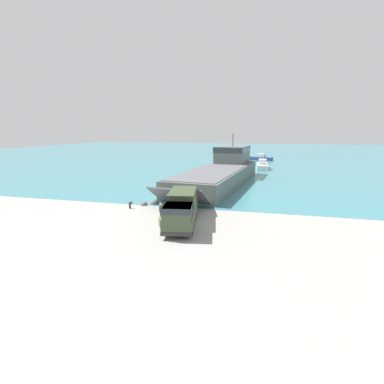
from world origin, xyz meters
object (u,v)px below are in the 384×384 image
landing_craft (222,170)px  moored_boat_a (262,165)px  cargo_crate (164,222)px  moored_boat_b (260,158)px  soldier_on_ramp (161,210)px  military_truck (181,209)px  mooring_bollard (130,205)px

landing_craft → moored_boat_a: landing_craft is taller
moored_boat_a → cargo_crate: moored_boat_a is taller
moored_boat_a → cargo_crate: 47.18m
moored_boat_b → cargo_crate: bearing=-166.9°
cargo_crate → soldier_on_ramp: bearing=114.8°
military_truck → mooring_bollard: bearing=-131.5°
moored_boat_b → cargo_crate: moored_boat_b is taller
moored_boat_b → military_truck: bearing=-165.7°
military_truck → moored_boat_a: bearing=162.1°
moored_boat_a → cargo_crate: bearing=-102.0°
landing_craft → moored_boat_b: bearing=89.0°
landing_craft → soldier_on_ramp: size_ratio=20.25×
mooring_bollard → cargo_crate: bearing=-41.8°
soldier_on_ramp → mooring_bollard: 6.10m
military_truck → soldier_on_ramp: 2.80m
mooring_bollard → military_truck: bearing=-31.8°
military_truck → mooring_bollard: 8.87m
military_truck → moored_boat_b: (5.27, 67.15, -0.97)m
military_truck → moored_boat_a: military_truck is taller
landing_craft → cargo_crate: bearing=-87.4°
soldier_on_ramp → moored_boat_a: bearing=-34.4°
landing_craft → soldier_on_ramp: 24.01m
soldier_on_ramp → moored_boat_b: moored_boat_b is taller
moored_boat_b → mooring_bollard: size_ratio=10.42×
soldier_on_ramp → moored_boat_b: (7.69, 65.92, -0.32)m
soldier_on_ramp → moored_boat_a: size_ratio=0.20×
moored_boat_b → landing_craft: bearing=-168.3°
mooring_bollard → landing_craft: bearing=69.8°
moored_boat_a → mooring_bollard: moored_boat_a is taller
military_truck → landing_craft: bearing=170.1°
military_truck → moored_boat_a: (6.52, 45.81, -0.87)m
military_truck → moored_boat_a: size_ratio=0.99×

